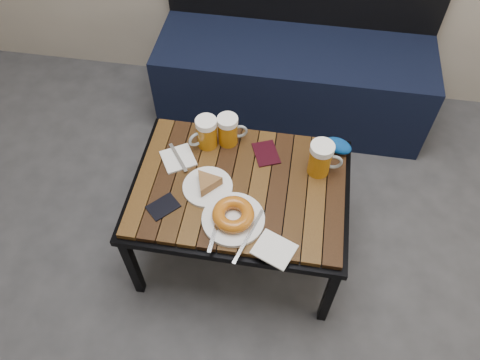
# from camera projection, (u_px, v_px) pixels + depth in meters

# --- Properties ---
(bench) EXTENTS (1.40, 0.50, 0.95)m
(bench) POSITION_uv_depth(u_px,v_px,m) (293.00, 72.00, 2.48)
(bench) COLOR black
(bench) RESTS_ON ground
(cafe_table) EXTENTS (0.84, 0.62, 0.47)m
(cafe_table) POSITION_uv_depth(u_px,v_px,m) (240.00, 191.00, 1.82)
(cafe_table) COLOR black
(cafe_table) RESTS_ON ground
(beer_mug_left) EXTENTS (0.12, 0.12, 0.14)m
(beer_mug_left) POSITION_uv_depth(u_px,v_px,m) (206.00, 133.00, 1.85)
(beer_mug_left) COLOR #A5630D
(beer_mug_left) RESTS_ON cafe_table
(beer_mug_centre) EXTENTS (0.13, 0.10, 0.13)m
(beer_mug_centre) POSITION_uv_depth(u_px,v_px,m) (228.00, 130.00, 1.87)
(beer_mug_centre) COLOR #A5630D
(beer_mug_centre) RESTS_ON cafe_table
(beer_mug_right) EXTENTS (0.13, 0.09, 0.15)m
(beer_mug_right) POSITION_uv_depth(u_px,v_px,m) (321.00, 159.00, 1.77)
(beer_mug_right) COLOR #A5630D
(beer_mug_right) RESTS_ON cafe_table
(plate_pie) EXTENTS (0.19, 0.19, 0.05)m
(plate_pie) POSITION_uv_depth(u_px,v_px,m) (207.00, 185.00, 1.76)
(plate_pie) COLOR white
(plate_pie) RESTS_ON cafe_table
(plate_bagel) EXTENTS (0.23, 0.30, 0.06)m
(plate_bagel) POSITION_uv_depth(u_px,v_px,m) (233.00, 217.00, 1.67)
(plate_bagel) COLOR white
(plate_bagel) RESTS_ON cafe_table
(napkin_left) EXTENTS (0.17, 0.17, 0.01)m
(napkin_left) POSITION_uv_depth(u_px,v_px,m) (178.00, 158.00, 1.86)
(napkin_left) COLOR white
(napkin_left) RESTS_ON cafe_table
(napkin_right) EXTENTS (0.17, 0.15, 0.01)m
(napkin_right) POSITION_uv_depth(u_px,v_px,m) (274.00, 249.00, 1.61)
(napkin_right) COLOR white
(napkin_right) RESTS_ON cafe_table
(passport_navy) EXTENTS (0.13, 0.13, 0.01)m
(passport_navy) POSITION_uv_depth(u_px,v_px,m) (163.00, 207.00, 1.72)
(passport_navy) COLOR black
(passport_navy) RESTS_ON cafe_table
(passport_burgundy) EXTENTS (0.13, 0.15, 0.01)m
(passport_burgundy) POSITION_uv_depth(u_px,v_px,m) (266.00, 153.00, 1.88)
(passport_burgundy) COLOR black
(passport_burgundy) RESTS_ON cafe_table
(knit_pouch) EXTENTS (0.13, 0.11, 0.05)m
(knit_pouch) POSITION_uv_depth(u_px,v_px,m) (338.00, 146.00, 1.87)
(knit_pouch) COLOR #050D8A
(knit_pouch) RESTS_ON cafe_table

